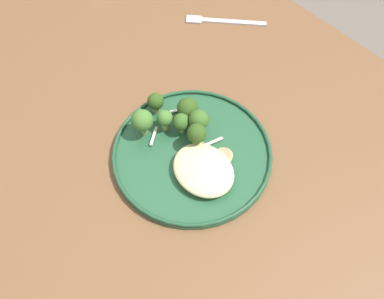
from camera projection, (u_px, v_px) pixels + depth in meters
name	position (u px, v px, depth m)	size (l,w,h in m)	color
ground	(191.00, 281.00, 1.34)	(6.00, 6.00, 0.00)	#665B51
wooden_dining_table	(191.00, 193.00, 0.78)	(1.40, 1.00, 0.74)	brown
dinner_plate	(192.00, 153.00, 0.72)	(0.29, 0.29, 0.02)	#235133
noodle_bed	(203.00, 170.00, 0.69)	(0.12, 0.10, 0.03)	beige
seared_scallop_rear_pale	(188.00, 170.00, 0.69)	(0.03, 0.03, 0.02)	#DBB77A
seared_scallop_on_noodles	(224.00, 156.00, 0.71)	(0.03, 0.03, 0.01)	#E5C689
seared_scallop_large_seared	(211.00, 167.00, 0.69)	(0.03, 0.03, 0.01)	#E5C689
seared_scallop_half_hidden	(204.00, 188.00, 0.67)	(0.02, 0.02, 0.01)	#DBB77A
seared_scallop_right_edge	(199.00, 148.00, 0.72)	(0.02, 0.02, 0.01)	#E5C689
seared_scallop_tilted_round	(206.00, 155.00, 0.71)	(0.02, 0.02, 0.02)	#DBB77A
broccoli_floret_tall_stalk	(197.00, 134.00, 0.70)	(0.04, 0.04, 0.06)	#89A356
broccoli_floret_near_rim	(182.00, 122.00, 0.73)	(0.03, 0.03, 0.05)	#89A356
broccoli_floret_small_sprig	(156.00, 102.00, 0.75)	(0.03, 0.03, 0.04)	#89A356
broccoli_floret_front_edge	(187.00, 109.00, 0.73)	(0.04, 0.04, 0.05)	#89A356
broccoli_floret_rear_charred	(142.00, 121.00, 0.71)	(0.04, 0.04, 0.06)	#7A994C
broccoli_floret_left_leaning	(165.00, 119.00, 0.73)	(0.03, 0.03, 0.05)	#89A356
broccoli_floret_right_tilted	(199.00, 120.00, 0.72)	(0.04, 0.04, 0.06)	#7A994C
onion_sliver_pale_crescent	(184.00, 120.00, 0.76)	(0.05, 0.01, 0.00)	silver
onion_sliver_long_sliver	(184.00, 109.00, 0.77)	(0.05, 0.01, 0.00)	silver
onion_sliver_curled_piece	(210.00, 143.00, 0.73)	(0.05, 0.01, 0.00)	silver
onion_sliver_short_strip	(154.00, 136.00, 0.74)	(0.04, 0.01, 0.00)	silver
dinner_fork	(223.00, 21.00, 0.93)	(0.15, 0.14, 0.00)	silver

